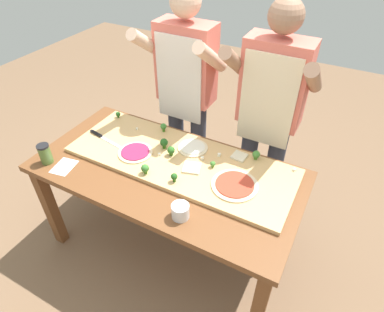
% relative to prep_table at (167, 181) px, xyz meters
% --- Properties ---
extents(ground_plane, '(8.00, 8.00, 0.00)m').
position_rel_prep_table_xyz_m(ground_plane, '(0.00, 0.00, -0.67)').
color(ground_plane, brown).
extents(prep_table, '(1.66, 0.82, 0.76)m').
position_rel_prep_table_xyz_m(prep_table, '(0.00, 0.00, 0.00)').
color(prep_table, brown).
rests_on(prep_table, ground).
extents(cutting_board, '(1.44, 0.53, 0.03)m').
position_rel_prep_table_xyz_m(cutting_board, '(0.04, 0.10, 0.11)').
color(cutting_board, tan).
rests_on(cutting_board, prep_table).
extents(chefs_knife, '(0.31, 0.07, 0.02)m').
position_rel_prep_table_xyz_m(chefs_knife, '(-0.54, 0.05, 0.13)').
color(chefs_knife, '#B7BABF').
rests_on(chefs_knife, cutting_board).
extents(pizza_whole_white_garlic, '(0.19, 0.19, 0.02)m').
position_rel_prep_table_xyz_m(pizza_whole_white_garlic, '(0.06, 0.23, 0.13)').
color(pizza_whole_white_garlic, beige).
rests_on(pizza_whole_white_garlic, cutting_board).
extents(pizza_whole_beet_magenta, '(0.22, 0.22, 0.02)m').
position_rel_prep_table_xyz_m(pizza_whole_beet_magenta, '(-0.24, 0.01, 0.13)').
color(pizza_whole_beet_magenta, beige).
rests_on(pizza_whole_beet_magenta, cutting_board).
extents(pizza_whole_tomato_red, '(0.27, 0.27, 0.02)m').
position_rel_prep_table_xyz_m(pizza_whole_tomato_red, '(0.43, 0.04, 0.13)').
color(pizza_whole_tomato_red, beige).
rests_on(pizza_whole_tomato_red, cutting_board).
extents(pizza_slice_far_right, '(0.09, 0.09, 0.01)m').
position_rel_prep_table_xyz_m(pizza_slice_far_right, '(0.36, 0.29, 0.13)').
color(pizza_slice_far_right, beige).
rests_on(pizza_slice_far_right, cutting_board).
extents(pizza_slice_far_left, '(0.13, 0.13, 0.01)m').
position_rel_prep_table_xyz_m(pizza_slice_far_left, '(0.15, 0.05, 0.13)').
color(pizza_slice_far_left, beige).
rests_on(pizza_slice_far_left, cutting_board).
extents(broccoli_floret_front_right, '(0.03, 0.03, 0.05)m').
position_rel_prep_table_xyz_m(broccoli_floret_front_right, '(-0.60, 0.30, 0.15)').
color(broccoli_floret_front_right, '#2C5915').
rests_on(broccoli_floret_front_right, cutting_board).
extents(broccoli_floret_front_mid, '(0.05, 0.05, 0.06)m').
position_rel_prep_table_xyz_m(broccoli_floret_front_mid, '(-0.07, -0.11, 0.16)').
color(broccoli_floret_front_mid, '#3F7220').
rests_on(broccoli_floret_front_mid, cutting_board).
extents(broccoli_floret_back_mid, '(0.04, 0.04, 0.06)m').
position_rel_prep_table_xyz_m(broccoli_floret_back_mid, '(-0.21, 0.31, 0.16)').
color(broccoli_floret_back_mid, '#3F7220').
rests_on(broccoli_floret_back_mid, cutting_board).
extents(broccoli_floret_back_right, '(0.05, 0.05, 0.06)m').
position_rel_prep_table_xyz_m(broccoli_floret_back_right, '(0.46, 0.32, 0.16)').
color(broccoli_floret_back_right, '#487A23').
rests_on(broccoli_floret_back_right, cutting_board).
extents(broccoli_floret_front_left, '(0.05, 0.05, 0.07)m').
position_rel_prep_table_xyz_m(broccoli_floret_front_left, '(-0.11, 0.15, 0.17)').
color(broccoli_floret_front_left, '#2C5915').
rests_on(broccoli_floret_front_left, cutting_board).
extents(broccoli_floret_center_left, '(0.05, 0.05, 0.06)m').
position_rel_prep_table_xyz_m(broccoli_floret_center_left, '(-0.03, 0.11, 0.16)').
color(broccoli_floret_center_left, '#366618').
rests_on(broccoli_floret_center_left, cutting_board).
extents(broccoli_floret_center_right, '(0.03, 0.03, 0.04)m').
position_rel_prep_table_xyz_m(broccoli_floret_center_right, '(0.25, 0.12, 0.15)').
color(broccoli_floret_center_right, '#487A23').
rests_on(broccoli_floret_center_right, cutting_board).
extents(broccoli_floret_back_left, '(0.04, 0.04, 0.06)m').
position_rel_prep_table_xyz_m(broccoli_floret_back_left, '(0.11, -0.09, 0.16)').
color(broccoli_floret_back_left, '#2C5915').
rests_on(broccoli_floret_back_left, cutting_board).
extents(cheese_crumble_a, '(0.02, 0.02, 0.01)m').
position_rel_prep_table_xyz_m(cheese_crumble_a, '(0.70, 0.33, 0.13)').
color(cheese_crumble_a, white).
rests_on(cheese_crumble_a, cutting_board).
extents(cheese_crumble_b, '(0.02, 0.02, 0.02)m').
position_rel_prep_table_xyz_m(cheese_crumble_b, '(0.24, 0.24, 0.13)').
color(cheese_crumble_b, white).
rests_on(cheese_crumble_b, cutting_board).
extents(cheese_crumble_c, '(0.02, 0.02, 0.02)m').
position_rel_prep_table_xyz_m(cheese_crumble_c, '(0.17, 0.16, 0.13)').
color(cheese_crumble_c, silver).
rests_on(cheese_crumble_c, cutting_board).
extents(cheese_crumble_d, '(0.01, 0.01, 0.01)m').
position_rel_prep_table_xyz_m(cheese_crumble_d, '(-0.39, 0.24, 0.13)').
color(cheese_crumble_d, white).
rests_on(cheese_crumble_d, cutting_board).
extents(cheese_crumble_e, '(0.02, 0.02, 0.01)m').
position_rel_prep_table_xyz_m(cheese_crumble_e, '(-0.09, 0.07, 0.13)').
color(cheese_crumble_e, silver).
rests_on(cheese_crumble_e, cutting_board).
extents(flour_cup, '(0.09, 0.09, 0.08)m').
position_rel_prep_table_xyz_m(flour_cup, '(0.26, -0.28, 0.14)').
color(flour_cup, white).
rests_on(flour_cup, prep_table).
extents(sauce_jar, '(0.07, 0.07, 0.13)m').
position_rel_prep_table_xyz_m(sauce_jar, '(-0.70, -0.29, 0.16)').
color(sauce_jar, '#517033').
rests_on(sauce_jar, prep_table).
extents(recipe_note, '(0.14, 0.17, 0.00)m').
position_rel_prep_table_xyz_m(recipe_note, '(-0.57, -0.28, 0.10)').
color(recipe_note, white).
rests_on(recipe_note, prep_table).
extents(cook_left, '(0.54, 0.39, 1.67)m').
position_rel_prep_table_xyz_m(cook_left, '(-0.20, 0.60, 0.33)').
color(cook_left, '#333847').
rests_on(cook_left, ground).
extents(cook_right, '(0.54, 0.39, 1.67)m').
position_rel_prep_table_xyz_m(cook_right, '(0.43, 0.60, 0.33)').
color(cook_right, '#333847').
rests_on(cook_right, ground).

